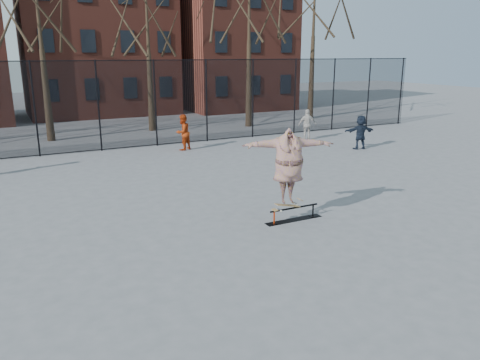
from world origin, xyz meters
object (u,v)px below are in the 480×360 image
skate_rail (294,215)px  bystander_red (183,132)px  bystander_navy (360,132)px  skater (289,169)px  bystander_white (307,125)px  skateboard (287,207)px

skate_rail → bystander_red: size_ratio=1.02×
bystander_navy → skater: bearing=50.8°
skate_rail → bystander_white: size_ratio=1.06×
skater → bystander_navy: size_ratio=1.54×
skater → bystander_red: 10.15m
skateboard → skate_rail: bearing=0.0°
bystander_red → bystander_white: (6.50, -0.49, -0.03)m
skate_rail → skater: skater is taller
skateboard → bystander_navy: bearing=38.7°
bystander_white → bystander_navy: (0.80, -3.03, -0.00)m
bystander_red → bystander_white: 6.52m
skater → bystander_white: bearing=70.5°
skater → bystander_white: (7.42, 9.61, -0.65)m
skateboard → bystander_white: size_ratio=0.50×
skater → bystander_navy: bearing=56.9°
skateboard → bystander_red: 10.14m
bystander_red → bystander_navy: size_ratio=1.04×
bystander_white → bystander_navy: 3.14m
skate_rail → bystander_navy: 10.37m
skateboard → bystander_white: bystander_white is taller
skater → bystander_navy: (8.21, 6.57, -0.65)m
bystander_navy → bystander_white: bearing=-63.2°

